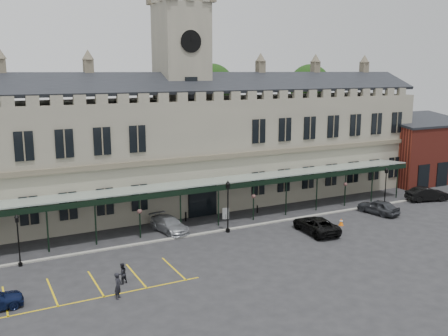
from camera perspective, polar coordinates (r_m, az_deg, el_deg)
name	(u,v)px	position (r m, az deg, el deg)	size (l,w,h in m)	color
ground	(256,248)	(43.61, 3.67, -9.11)	(140.00, 140.00, 0.00)	black
station_building	(183,149)	(55.83, -4.68, 2.20)	(60.00, 10.36, 17.30)	slate
clock_tower	(182,89)	(55.29, -4.83, 9.03)	(5.60, 5.60, 24.80)	slate
canopy	(217,201)	(49.13, -0.79, -3.83)	(50.00, 4.10, 4.30)	#8C9E93
brick_annex	(419,151)	(73.97, 21.41, 1.83)	(12.40, 8.36, 9.23)	maroon
kerb	(226,230)	(48.12, 0.28, -7.06)	(60.00, 0.40, 0.12)	gray
parking_markings	(97,286)	(37.43, -14.26, -12.96)	(16.00, 6.00, 0.01)	gold
tree_behind_mid	(212,88)	(66.79, -1.42, 9.15)	(6.00, 6.00, 16.00)	#332314
tree_behind_right	(310,86)	(75.19, 9.76, 9.20)	(6.00, 6.00, 16.00)	#332314
lamp_post_left	(18,236)	(42.02, -22.48, -7.14)	(0.40, 0.40, 4.22)	black
lamp_post_mid	(228,202)	(46.78, 0.45, -3.87)	(0.47, 0.47, 5.02)	black
lamp_post_right	(386,183)	(59.25, 18.00, -1.61)	(0.41, 0.41, 4.38)	black
traffic_cone	(341,222)	(50.84, 13.25, -6.03)	(0.45, 0.45, 0.71)	orange
sign_board	(226,214)	(51.49, 0.20, -5.23)	(0.69, 0.22, 1.20)	black
bollard_left	(186,217)	(50.95, -4.39, -5.56)	(0.17, 0.17, 0.97)	black
bollard_right	(257,209)	(53.89, 3.82, -4.71)	(0.15, 0.15, 0.82)	black
car_taxi	(169,224)	(47.82, -6.27, -6.42)	(2.00, 4.93, 1.43)	#A1A3A8
car_van	(316,225)	(48.03, 10.44, -6.41)	(2.50, 5.43, 1.51)	black
car_right_a	(378,207)	(55.77, 17.21, -4.26)	(1.83, 4.56, 1.55)	#303236
car_right_b	(427,194)	(63.22, 22.21, -2.78)	(1.72, 4.92, 1.62)	black
person_a	(118,286)	(34.93, -12.02, -13.02)	(0.66, 0.44, 1.82)	black
person_b	(122,274)	(37.14, -11.57, -11.73)	(0.75, 0.59, 1.55)	black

